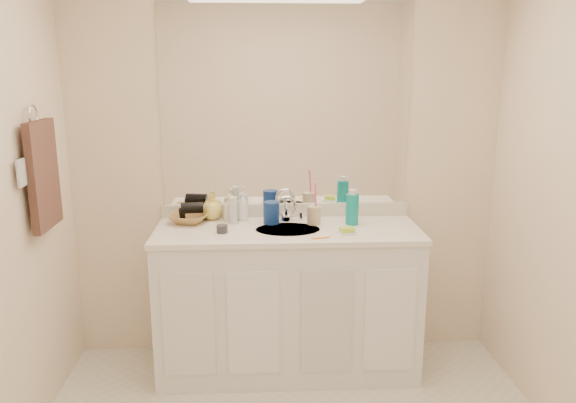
# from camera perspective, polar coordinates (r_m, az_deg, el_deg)

# --- Properties ---
(wall_back) EXTENTS (2.60, 0.02, 2.40)m
(wall_back) POSITION_cam_1_polar(r_m,az_deg,el_deg) (3.42, -0.26, 3.72)
(wall_back) COLOR #FCE4C5
(wall_back) RESTS_ON floor
(vanity_cabinet) EXTENTS (1.50, 0.55, 0.85)m
(vanity_cabinet) POSITION_cam_1_polar(r_m,az_deg,el_deg) (3.38, -0.04, -10.14)
(vanity_cabinet) COLOR white
(vanity_cabinet) RESTS_ON floor
(countertop) EXTENTS (1.52, 0.57, 0.03)m
(countertop) POSITION_cam_1_polar(r_m,az_deg,el_deg) (3.23, -0.04, -2.98)
(countertop) COLOR white
(countertop) RESTS_ON vanity_cabinet
(backsplash) EXTENTS (1.52, 0.03, 0.08)m
(backsplash) POSITION_cam_1_polar(r_m,az_deg,el_deg) (3.47, -0.24, -0.88)
(backsplash) COLOR silver
(backsplash) RESTS_ON countertop
(sink_basin) EXTENTS (0.37, 0.37, 0.02)m
(sink_basin) POSITION_cam_1_polar(r_m,az_deg,el_deg) (3.21, -0.03, -3.03)
(sink_basin) COLOR beige
(sink_basin) RESTS_ON countertop
(faucet) EXTENTS (0.02, 0.02, 0.11)m
(faucet) POSITION_cam_1_polar(r_m,az_deg,el_deg) (3.37, -0.17, -1.06)
(faucet) COLOR silver
(faucet) RESTS_ON countertop
(mirror) EXTENTS (1.48, 0.01, 1.20)m
(mirror) POSITION_cam_1_polar(r_m,az_deg,el_deg) (3.37, -0.26, 9.74)
(mirror) COLOR white
(mirror) RESTS_ON wall_back
(blue_mug) EXTENTS (0.10, 0.10, 0.13)m
(blue_mug) POSITION_cam_1_polar(r_m,az_deg,el_deg) (3.31, -1.71, -1.14)
(blue_mug) COLOR navy
(blue_mug) RESTS_ON countertop
(tan_cup) EXTENTS (0.09, 0.09, 0.11)m
(tan_cup) POSITION_cam_1_polar(r_m,az_deg,el_deg) (3.30, 2.64, -1.40)
(tan_cup) COLOR #C3B289
(tan_cup) RESTS_ON countertop
(toothbrush) EXTENTS (0.02, 0.04, 0.21)m
(toothbrush) POSITION_cam_1_polar(r_m,az_deg,el_deg) (3.28, 2.84, 0.22)
(toothbrush) COLOR #FF439A
(toothbrush) RESTS_ON tan_cup
(mouthwash_bottle) EXTENTS (0.10, 0.10, 0.18)m
(mouthwash_bottle) POSITION_cam_1_polar(r_m,az_deg,el_deg) (3.31, 6.54, -0.79)
(mouthwash_bottle) COLOR #0B8C8A
(mouthwash_bottle) RESTS_ON countertop
(soap_dish) EXTENTS (0.11, 0.10, 0.01)m
(soap_dish) POSITION_cam_1_polar(r_m,az_deg,el_deg) (3.14, 5.99, -3.18)
(soap_dish) COLOR white
(soap_dish) RESTS_ON countertop
(green_soap) EXTENTS (0.08, 0.07, 0.03)m
(green_soap) POSITION_cam_1_polar(r_m,az_deg,el_deg) (3.13, 6.00, -2.85)
(green_soap) COLOR #B3D634
(green_soap) RESTS_ON soap_dish
(orange_comb) EXTENTS (0.10, 0.05, 0.00)m
(orange_comb) POSITION_cam_1_polar(r_m,az_deg,el_deg) (3.05, 3.34, -3.71)
(orange_comb) COLOR orange
(orange_comb) RESTS_ON countertop
(dark_jar) EXTENTS (0.06, 0.06, 0.04)m
(dark_jar) POSITION_cam_1_polar(r_m,az_deg,el_deg) (3.16, -6.72, -2.78)
(dark_jar) COLOR #303036
(dark_jar) RESTS_ON countertop
(extra_white_bottle) EXTENTS (0.06, 0.06, 0.16)m
(extra_white_bottle) POSITION_cam_1_polar(r_m,az_deg,el_deg) (3.32, -5.58, -0.91)
(extra_white_bottle) COLOR silver
(extra_white_bottle) RESTS_ON countertop
(soap_bottle_white) EXTENTS (0.08, 0.08, 0.17)m
(soap_bottle_white) POSITION_cam_1_polar(r_m,az_deg,el_deg) (3.38, -4.62, -0.50)
(soap_bottle_white) COLOR white
(soap_bottle_white) RESTS_ON countertop
(soap_bottle_cream) EXTENTS (0.08, 0.09, 0.16)m
(soap_bottle_cream) POSITION_cam_1_polar(r_m,az_deg,el_deg) (3.39, -5.95, -0.62)
(soap_bottle_cream) COLOR beige
(soap_bottle_cream) RESTS_ON countertop
(soap_bottle_yellow) EXTENTS (0.15, 0.15, 0.16)m
(soap_bottle_yellow) POSITION_cam_1_polar(r_m,az_deg,el_deg) (3.43, -7.77, -0.53)
(soap_bottle_yellow) COLOR #E3CE58
(soap_bottle_yellow) RESTS_ON countertop
(wicker_basket) EXTENTS (0.27, 0.27, 0.06)m
(wicker_basket) POSITION_cam_1_polar(r_m,az_deg,el_deg) (3.39, -10.01, -1.67)
(wicker_basket) COLOR olive
(wicker_basket) RESTS_ON countertop
(hair_dryer) EXTENTS (0.14, 0.08, 0.07)m
(hair_dryer) POSITION_cam_1_polar(r_m,az_deg,el_deg) (3.37, -9.72, -0.65)
(hair_dryer) COLOR black
(hair_dryer) RESTS_ON wicker_basket
(towel_ring) EXTENTS (0.01, 0.11, 0.11)m
(towel_ring) POSITION_cam_1_polar(r_m,az_deg,el_deg) (3.07, -24.48, 7.96)
(towel_ring) COLOR silver
(towel_ring) RESTS_ON wall_left
(hand_towel) EXTENTS (0.04, 0.32, 0.55)m
(hand_towel) POSITION_cam_1_polar(r_m,az_deg,el_deg) (3.10, -23.59, 2.47)
(hand_towel) COLOR #33201B
(hand_towel) RESTS_ON towel_ring
(switch_plate) EXTENTS (0.01, 0.08, 0.13)m
(switch_plate) POSITION_cam_1_polar(r_m,az_deg,el_deg) (2.92, -25.45, 2.65)
(switch_plate) COLOR silver
(switch_plate) RESTS_ON wall_left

